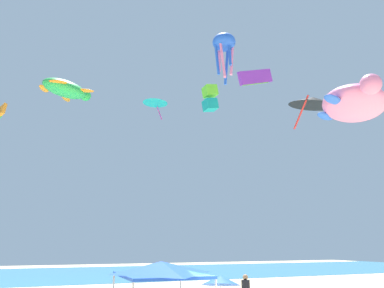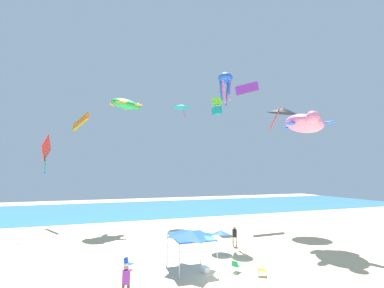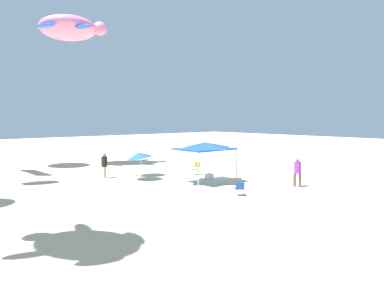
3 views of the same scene
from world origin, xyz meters
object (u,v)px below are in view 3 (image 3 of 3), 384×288
Objects in this scene: folding_chair_right_of_tent at (196,169)px; cooler_box at (209,176)px; canopy_tent at (204,146)px; kite_turtle_pink at (70,28)px; beach_umbrella at (139,155)px; folding_chair_left_of_tent at (240,188)px; person_kite_handler at (104,163)px; person_beachcomber at (298,170)px; folding_chair_near_cooler at (197,166)px.

folding_chair_right_of_tent is 2.22m from cooler_box.
kite_turtle_pink is at bearing 13.12° from canopy_tent.
folding_chair_left_of_tent is (-8.25, -1.40, -1.30)m from beach_umbrella.
person_kite_handler is (3.23, 6.14, 0.62)m from folding_chair_right_of_tent.
beach_umbrella is 1.16× the size of person_beachcomber.
person_beachcomber reaches higher than person_kite_handler.
beach_umbrella reaches higher than person_beachcomber.
person_kite_handler is at bearing 12.53° from folding_chair_near_cooler.
folding_chair_near_cooler is 3.84m from cooler_box.
kite_turtle_pink is at bearing -30.82° from folding_chair_near_cooler.
cooler_box is at bearing -4.34° from person_beachcomber.
person_kite_handler is at bearing -71.24° from kite_turtle_pink.
folding_chair_near_cooler is (4.07, -2.95, -2.03)m from canopy_tent.
kite_turtle_pink is (10.26, 6.29, 11.99)m from folding_chair_near_cooler.
folding_chair_left_of_tent is at bearing -58.18° from kite_turtle_pink.
cooler_box is 0.11× the size of kite_turtle_pink.
folding_chair_near_cooler is 1.00× the size of folding_chair_left_of_tent.
person_beachcomber is (-5.76, -2.34, 0.91)m from cooler_box.
person_beachcomber is (-9.12, -0.51, 0.64)m from folding_chair_near_cooler.
cooler_box is at bearing 89.21° from folding_chair_near_cooler.
cooler_box is at bearing -45.95° from kite_turtle_pink.
folding_chair_near_cooler is (1.25, -1.18, 0.00)m from folding_chair_right_of_tent.
beach_umbrella is 5.24m from cooler_box.
person_kite_handler is at bearing -33.34° from folding_chair_left_of_tent.
cooler_box is at bearing -75.26° from folding_chair_left_of_tent.
beach_umbrella is (3.81, 2.80, -0.73)m from canopy_tent.
folding_chair_right_of_tent is at bearing -40.17° from kite_turtle_pink.
person_beachcomber is at bearing 120.89° from folding_chair_near_cooler.
canopy_tent is 1.90× the size of person_beachcomber.
folding_chair_right_of_tent is 6.97m from person_kite_handler.
kite_turtle_pink is at bearing -7.10° from person_beachcomber.
folding_chair_near_cooler is at bearing -32.59° from kite_turtle_pink.
kite_turtle_pink reaches higher than person_beachcomber.
person_beachcomber is 23.46m from kite_turtle_pink.
kite_turtle_pink reaches higher than folding_chair_left_of_tent.
cooler_box is 0.36× the size of person_beachcomber.
folding_chair_right_of_tent is 1.00× the size of folding_chair_left_of_tent.
folding_chair_right_of_tent is 17.39m from kite_turtle_pink.
folding_chair_near_cooler is 0.44× the size of person_kite_handler.
folding_chair_near_cooler is 0.43× the size of person_beachcomber.
folding_chair_right_of_tent is at bearing -102.27° from beach_umbrella.
person_beachcomber reaches higher than folding_chair_right_of_tent.
folding_chair_left_of_tent is at bearing 32.69° from folding_chair_right_of_tent.
person_kite_handler reaches higher than folding_chair_near_cooler.
kite_turtle_pink is at bearing 18.14° from cooler_box.
canopy_tent is 7.60m from person_kite_handler.
canopy_tent is 5.41m from folding_chair_near_cooler.
canopy_tent is 4.40× the size of folding_chair_right_of_tent.
kite_turtle_pink is (13.62, 4.46, 12.26)m from cooler_box.
cooler_box is at bearing -57.95° from canopy_tent.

